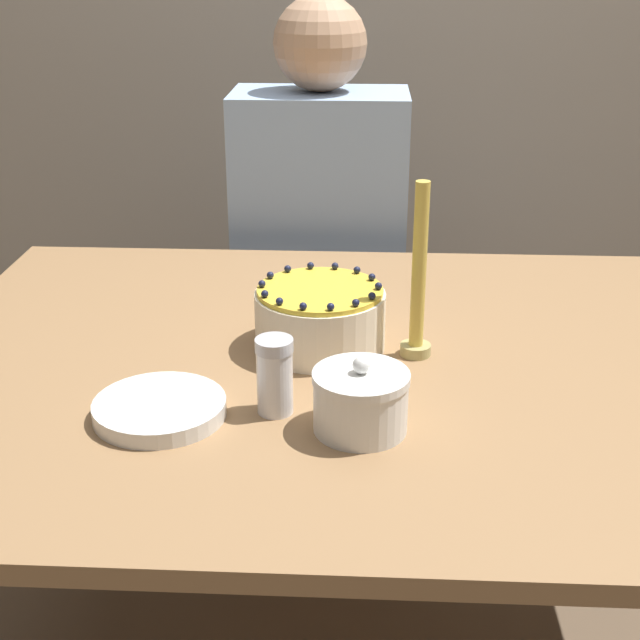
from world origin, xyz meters
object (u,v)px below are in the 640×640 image
candle (418,287)px  person_man_blue_shirt (320,297)px  cake (320,318)px  sugar_bowl (361,401)px  sugar_shaker (275,375)px

candle → person_man_blue_shirt: bearing=105.1°
cake → sugar_bowl: cake is taller
cake → sugar_bowl: 0.28m
cake → person_man_blue_shirt: 0.73m
sugar_bowl → candle: bearing=70.4°
cake → sugar_shaker: 0.23m
sugar_shaker → person_man_blue_shirt: bearing=89.0°
cake → person_man_blue_shirt: size_ratio=0.17×
sugar_bowl → candle: 0.27m
sugar_bowl → candle: candle is taller
person_man_blue_shirt → sugar_shaker: bearing=89.0°
sugar_bowl → cake: bearing=104.5°
sugar_shaker → person_man_blue_shirt: 0.95m
sugar_shaker → sugar_bowl: bearing=-19.9°
candle → person_man_blue_shirt: 0.80m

